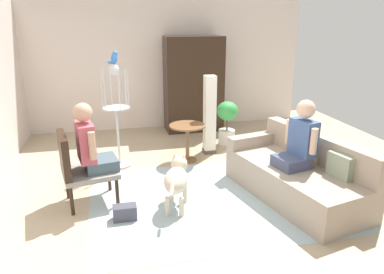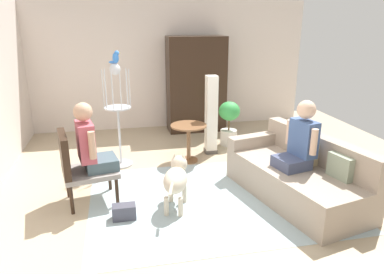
# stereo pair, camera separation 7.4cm
# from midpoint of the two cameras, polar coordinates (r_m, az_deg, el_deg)

# --- Properties ---
(ground_plane) EXTENTS (7.80, 7.80, 0.00)m
(ground_plane) POSITION_cam_midpoint_polar(r_m,az_deg,el_deg) (4.73, 0.97, -9.24)
(ground_plane) COLOR tan
(back_wall) EXTENTS (5.88, 0.12, 2.54)m
(back_wall) POSITION_cam_midpoint_polar(r_m,az_deg,el_deg) (7.51, -5.13, 11.17)
(back_wall) COLOR silver
(back_wall) RESTS_ON ground
(area_rug) EXTENTS (3.11, 2.30, 0.01)m
(area_rug) POSITION_cam_midpoint_polar(r_m,az_deg,el_deg) (4.66, 3.25, -9.64)
(area_rug) COLOR #9EB2B7
(area_rug) RESTS_ON ground
(couch) EXTENTS (1.28, 2.05, 0.79)m
(couch) POSITION_cam_midpoint_polar(r_m,az_deg,el_deg) (4.79, 15.84, -5.82)
(couch) COLOR gray
(couch) RESTS_ON ground
(armchair) EXTENTS (0.73, 0.67, 0.92)m
(armchair) POSITION_cam_midpoint_polar(r_m,az_deg,el_deg) (4.54, -18.01, -4.28)
(armchair) COLOR black
(armchair) RESTS_ON ground
(person_on_couch) EXTENTS (0.50, 0.50, 0.83)m
(person_on_couch) POSITION_cam_midpoint_polar(r_m,az_deg,el_deg) (4.58, 16.24, -0.40)
(person_on_couch) COLOR #404866
(person_on_armchair) EXTENTS (0.51, 0.54, 0.84)m
(person_on_armchair) POSITION_cam_midpoint_polar(r_m,az_deg,el_deg) (4.47, -16.26, -1.08)
(person_on_armchair) COLOR #41555E
(round_end_table) EXTENTS (0.57, 0.57, 0.60)m
(round_end_table) POSITION_cam_midpoint_polar(r_m,az_deg,el_deg) (5.67, -1.11, 0.20)
(round_end_table) COLOR brown
(round_end_table) RESTS_ON ground
(dog) EXTENTS (0.41, 0.79, 0.59)m
(dog) POSITION_cam_midpoint_polar(r_m,az_deg,el_deg) (4.32, -2.94, -6.52)
(dog) COLOR beige
(dog) RESTS_ON ground
(bird_cage_stand) EXTENTS (0.40, 0.40, 1.57)m
(bird_cage_stand) POSITION_cam_midpoint_polar(r_m,az_deg,el_deg) (5.51, -12.19, 3.35)
(bird_cage_stand) COLOR silver
(bird_cage_stand) RESTS_ON ground
(parrot) EXTENTS (0.17, 0.10, 0.18)m
(parrot) POSITION_cam_midpoint_polar(r_m,az_deg,el_deg) (5.36, -12.59, 12.15)
(parrot) COLOR blue
(parrot) RESTS_ON bird_cage_stand
(potted_plant) EXTENTS (0.38, 0.38, 0.79)m
(potted_plant) POSITION_cam_midpoint_polar(r_m,az_deg,el_deg) (6.46, 5.24, 2.70)
(potted_plant) COLOR beige
(potted_plant) RESTS_ON ground
(column_lamp) EXTENTS (0.20, 0.20, 1.31)m
(column_lamp) POSITION_cam_midpoint_polar(r_m,az_deg,el_deg) (5.99, 2.44, 3.41)
(column_lamp) COLOR #4C4742
(column_lamp) RESTS_ON ground
(armoire_cabinet) EXTENTS (1.13, 0.56, 1.86)m
(armoire_cabinet) POSITION_cam_midpoint_polar(r_m,az_deg,el_deg) (7.26, -0.06, 8.32)
(armoire_cabinet) COLOR black
(armoire_cabinet) RESTS_ON ground
(handbag) EXTENTS (0.27, 0.15, 0.17)m
(handbag) POSITION_cam_midpoint_polar(r_m,az_deg,el_deg) (4.26, -11.05, -11.64)
(handbag) COLOR #3F3F4C
(handbag) RESTS_ON ground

